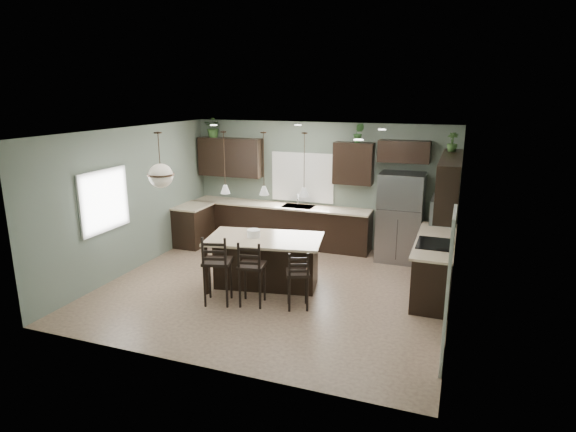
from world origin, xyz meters
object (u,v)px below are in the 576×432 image
at_px(bar_stool_center, 252,272).
at_px(plant_back_left, 214,127).
at_px(kitchen_island, 265,262).
at_px(serving_dish, 254,233).
at_px(refrigerator, 400,217).
at_px(bar_stool_right, 298,279).
at_px(bar_stool_left, 218,269).

bearing_deg(bar_stool_center, plant_back_left, 116.09).
relative_size(kitchen_island, serving_dish, 8.42).
relative_size(refrigerator, bar_stool_right, 1.85).
relative_size(bar_stool_left, bar_stool_center, 1.07).
height_order(serving_dish, bar_stool_center, bar_stool_center).
relative_size(serving_dish, plant_back_left, 0.51).
bearing_deg(kitchen_island, bar_stool_center, -93.02).
bearing_deg(plant_back_left, refrigerator, -3.58).
distance_m(kitchen_island, serving_dish, 0.57).
bearing_deg(serving_dish, kitchen_island, 10.21).
xyz_separation_m(refrigerator, kitchen_island, (-2.08, -2.29, -0.46)).
relative_size(bar_stool_right, plant_back_left, 2.12).
xyz_separation_m(kitchen_island, plant_back_left, (-2.35, 2.56, 2.17)).
bearing_deg(bar_stool_left, refrigerator, 35.72).
height_order(kitchen_island, serving_dish, serving_dish).
xyz_separation_m(bar_stool_left, bar_stool_right, (1.31, 0.27, -0.10)).
distance_m(serving_dish, plant_back_left, 3.75).
bearing_deg(bar_stool_right, bar_stool_center, 167.36).
xyz_separation_m(kitchen_island, bar_stool_right, (0.85, -0.65, 0.04)).
height_order(kitchen_island, bar_stool_left, bar_stool_left).
xyz_separation_m(refrigerator, serving_dish, (-2.28, -2.32, 0.07)).
bearing_deg(bar_stool_left, plant_back_left, 102.54).
height_order(serving_dish, bar_stool_right, serving_dish).
distance_m(bar_stool_left, bar_stool_center, 0.58).
bearing_deg(bar_stool_center, serving_dish, 101.53).
xyz_separation_m(refrigerator, bar_stool_center, (-1.98, -3.06, -0.36)).
height_order(kitchen_island, bar_stool_center, bar_stool_center).
height_order(serving_dish, plant_back_left, plant_back_left).
xyz_separation_m(bar_stool_center, bar_stool_right, (0.75, 0.13, -0.06)).
bearing_deg(plant_back_left, kitchen_island, -47.47).
bearing_deg(serving_dish, bar_stool_center, -68.30).
bearing_deg(refrigerator, bar_stool_left, -128.37).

